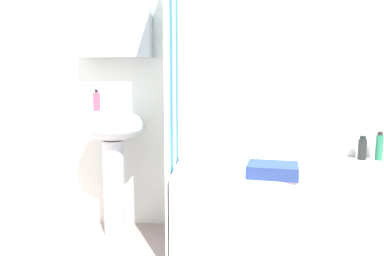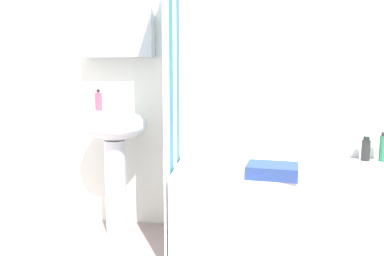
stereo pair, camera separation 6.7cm
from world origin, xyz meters
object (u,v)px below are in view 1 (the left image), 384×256
object	(u,v)px
soap_dispenser	(97,101)
conditioner_bottle	(362,148)
sink	(113,145)
towel_folded	(273,170)
shampoo_bottle	(379,147)
bathtub	(290,209)

from	to	relation	value
soap_dispenser	conditioner_bottle	world-z (taller)	soap_dispenser
sink	towel_folded	world-z (taller)	sink
shampoo_bottle	towel_folded	distance (m)	0.88
bathtub	sink	bearing A→B (deg)	172.96
sink	soap_dispenser	distance (m)	0.30
bathtub	towel_folded	bearing A→B (deg)	-123.33
conditioner_bottle	towel_folded	size ratio (longest dim) A/B	0.58
towel_folded	conditioner_bottle	bearing A→B (deg)	36.67
sink	conditioner_bottle	distance (m)	1.65
sink	soap_dispenser	xyz separation A→B (m)	(-0.09, -0.03, 0.29)
bathtub	conditioner_bottle	bearing A→B (deg)	27.63
sink	conditioner_bottle	xyz separation A→B (m)	(1.65, 0.12, -0.02)
sink	conditioner_bottle	bearing A→B (deg)	4.20
soap_dispenser	bathtub	bearing A→B (deg)	-5.24
soap_dispenser	bathtub	world-z (taller)	soap_dispenser
bathtub	shampoo_bottle	bearing A→B (deg)	22.70
soap_dispenser	bathtub	size ratio (longest dim) A/B	0.10
sink	soap_dispenser	bearing A→B (deg)	-162.86
shampoo_bottle	towel_folded	xyz separation A→B (m)	(-0.75, -0.47, -0.05)
soap_dispenser	towel_folded	world-z (taller)	soap_dispenser
shampoo_bottle	conditioner_bottle	world-z (taller)	shampoo_bottle
soap_dispenser	conditioner_bottle	distance (m)	1.77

